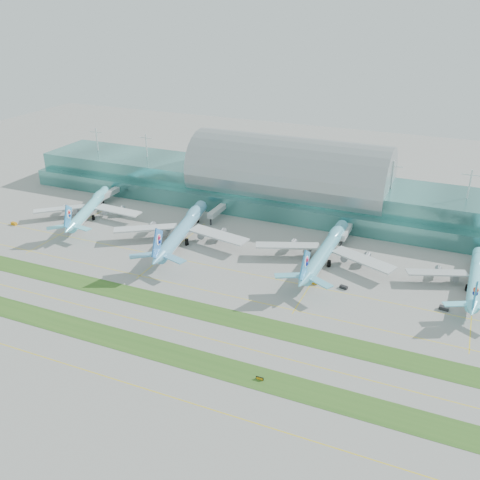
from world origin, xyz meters
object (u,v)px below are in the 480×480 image
at_px(terminal, 288,185).
at_px(airliner_b, 183,228).
at_px(airliner_a, 90,207).
at_px(airliner_d, 476,276).
at_px(airliner_c, 326,249).
at_px(taxiway_sign_east, 260,378).

relative_size(terminal, airliner_b, 4.08).
height_order(airliner_a, airliner_d, airliner_a).
bearing_deg(airliner_c, terminal, 123.90).
xyz_separation_m(airliner_a, airliner_d, (209.47, -0.26, -0.43)).
distance_m(airliner_c, taxiway_sign_east, 95.49).
relative_size(airliner_c, airliner_d, 1.17).
xyz_separation_m(airliner_c, taxiway_sign_east, (2.76, -95.25, -6.15)).
distance_m(airliner_a, airliner_b, 66.39).
bearing_deg(taxiway_sign_east, terminal, 105.72).
height_order(airliner_a, taxiway_sign_east, airliner_a).
bearing_deg(airliner_d, terminal, 151.91).
xyz_separation_m(airliner_b, airliner_d, (143.49, 7.04, -1.36)).
bearing_deg(taxiway_sign_east, airliner_b, 131.67).
relative_size(terminal, airliner_a, 4.81).
xyz_separation_m(airliner_d, taxiway_sign_east, (-65.10, -96.15, -5.17)).
bearing_deg(airliner_d, taxiway_sign_east, -122.71).
bearing_deg(airliner_b, taxiway_sign_east, -59.42).
relative_size(terminal, airliner_d, 5.02).
height_order(airliner_d, taxiway_sign_east, airliner_d).
bearing_deg(taxiway_sign_east, airliner_a, 146.60).
distance_m(airliner_a, taxiway_sign_east, 173.69).
relative_size(terminal, airliner_c, 4.29).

